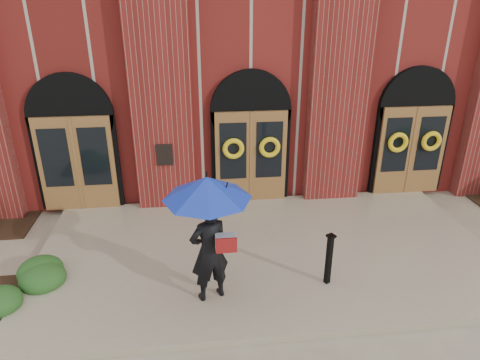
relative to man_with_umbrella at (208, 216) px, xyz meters
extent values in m
plane|color=tan|center=(1.31, 1.34, -1.87)|extent=(90.00, 90.00, 0.00)
cube|color=tan|center=(1.31, 1.49, -1.79)|extent=(10.00, 5.30, 0.15)
cube|color=maroon|center=(1.31, 10.24, 1.63)|extent=(16.00, 12.00, 7.00)
cube|color=black|center=(-0.94, 3.81, -0.22)|extent=(0.40, 0.05, 0.55)
cube|color=maroon|center=(-0.94, 4.07, 1.63)|extent=(1.50, 0.45, 7.00)
cube|color=maroon|center=(3.56, 4.07, 1.63)|extent=(1.50, 0.45, 7.00)
cube|color=#965D31|center=(-3.19, 4.05, -0.47)|extent=(1.90, 0.10, 2.50)
cylinder|color=black|center=(-3.19, 4.19, 0.78)|extent=(2.10, 0.22, 2.10)
cube|color=#965D31|center=(1.31, 4.05, -0.47)|extent=(1.90, 0.10, 2.50)
cylinder|color=black|center=(1.31, 4.19, 0.78)|extent=(2.10, 0.22, 2.10)
cube|color=#965D31|center=(5.81, 4.05, -0.47)|extent=(1.90, 0.10, 2.50)
cylinder|color=black|center=(5.81, 4.19, 0.78)|extent=(2.10, 0.22, 2.10)
torus|color=yellow|center=(0.83, 3.93, -0.17)|extent=(0.57, 0.13, 0.57)
torus|color=yellow|center=(1.79, 3.93, -0.17)|extent=(0.57, 0.13, 0.57)
torus|color=yellow|center=(5.33, 3.93, -0.17)|extent=(0.57, 0.13, 0.57)
torus|color=yellow|center=(6.29, 3.93, -0.17)|extent=(0.57, 0.13, 0.57)
imported|color=black|center=(0.00, 0.00, -0.72)|extent=(0.85, 0.69, 1.99)
cone|color=#1530A9|center=(0.00, 0.00, 0.54)|extent=(1.97, 1.97, 0.40)
cylinder|color=black|center=(0.05, -0.05, 0.01)|extent=(0.02, 0.02, 0.66)
cube|color=#AEB1B4|center=(0.29, -0.16, -0.45)|extent=(0.41, 0.30, 0.29)
cube|color=maroon|center=(0.29, -0.26, -0.45)|extent=(0.36, 0.15, 0.29)
cube|color=black|center=(2.30, 0.16, -1.20)|extent=(0.12, 0.12, 1.04)
cube|color=black|center=(2.30, 0.16, -0.66)|extent=(0.19, 0.19, 0.04)
ellipsoid|color=#204818|center=(-3.79, 0.62, -1.63)|extent=(1.34, 1.15, 0.47)
camera|label=1|loc=(-0.20, -6.56, 3.52)|focal=32.00mm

